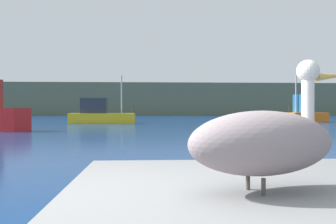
# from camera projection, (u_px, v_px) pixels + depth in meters

# --- Properties ---
(hillside_backdrop) EXTENTS (140.00, 13.65, 6.09)m
(hillside_backdrop) POSITION_uv_depth(u_px,v_px,m) (146.00, 100.00, 71.31)
(hillside_backdrop) COLOR #5B664C
(hillside_backdrop) RESTS_ON ground
(pelican) EXTENTS (1.38, 0.83, 0.94)m
(pelican) POSITION_uv_depth(u_px,v_px,m) (264.00, 141.00, 2.46)
(pelican) COLOR gray
(pelican) RESTS_ON pier_dock
(fishing_boat_yellow) EXTENTS (5.78, 1.71, 4.25)m
(fishing_boat_yellow) POSITION_uv_depth(u_px,v_px,m) (100.00, 114.00, 31.30)
(fishing_boat_yellow) COLOR yellow
(fishing_boat_yellow) RESTS_ON ground
(fishing_boat_orange) EXTENTS (4.95, 3.37, 4.40)m
(fishing_boat_orange) POSITION_uv_depth(u_px,v_px,m) (305.00, 113.00, 34.11)
(fishing_boat_orange) COLOR orange
(fishing_boat_orange) RESTS_ON ground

